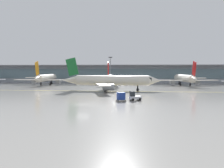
% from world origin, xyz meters
% --- Properties ---
extents(ground_plane, '(400.00, 400.00, 0.00)m').
position_xyz_m(ground_plane, '(0.00, 0.00, 0.00)').
color(ground_plane, gray).
extents(taxiway_centreline_stripe, '(109.98, 2.96, 0.01)m').
position_xyz_m(taxiway_centreline_stripe, '(3.07, 30.32, 0.00)').
color(taxiway_centreline_stripe, yellow).
rests_on(taxiway_centreline_stripe, ground_plane).
extents(terminal_concourse, '(205.34, 11.00, 9.60)m').
position_xyz_m(terminal_concourse, '(0.00, 83.43, 4.92)').
color(terminal_concourse, '#8C939E').
rests_on(terminal_concourse, ground_plane).
extents(gate_airplane_1, '(29.63, 31.92, 10.57)m').
position_xyz_m(gate_airplane_1, '(-29.85, 60.27, 3.17)').
color(gate_airplane_1, silver).
rests_on(gate_airplane_1, ground_plane).
extents(gate_airplane_2, '(29.31, 31.54, 10.45)m').
position_xyz_m(gate_airplane_2, '(-0.89, 63.62, 3.13)').
color(gate_airplane_2, white).
rests_on(gate_airplane_2, ground_plane).
extents(gate_airplane_3, '(29.18, 31.50, 10.43)m').
position_xyz_m(gate_airplane_3, '(32.60, 61.76, 3.13)').
color(gate_airplane_3, silver).
rests_on(gate_airplane_3, ground_plane).
extents(taxiing_regional_jet, '(33.44, 31.15, 11.10)m').
position_xyz_m(taxiing_regional_jet, '(2.64, 32.33, 3.33)').
color(taxiing_regional_jet, silver).
rests_on(taxiing_regional_jet, ground_plane).
extents(baggage_tug, '(2.93, 2.33, 2.10)m').
position_xyz_m(baggage_tug, '(10.33, 7.11, 0.89)').
color(baggage_tug, silver).
rests_on(baggage_tug, ground_plane).
extents(cargo_dolly_lead, '(2.53, 2.24, 1.94)m').
position_xyz_m(cargo_dolly_lead, '(7.36, 6.00, 1.05)').
color(cargo_dolly_lead, '#595B60').
rests_on(cargo_dolly_lead, ground_plane).
extents(apron_light_mast_1, '(1.80, 0.36, 13.59)m').
position_xyz_m(apron_light_mast_1, '(-1.79, 76.02, 7.48)').
color(apron_light_mast_1, gray).
rests_on(apron_light_mast_1, ground_plane).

